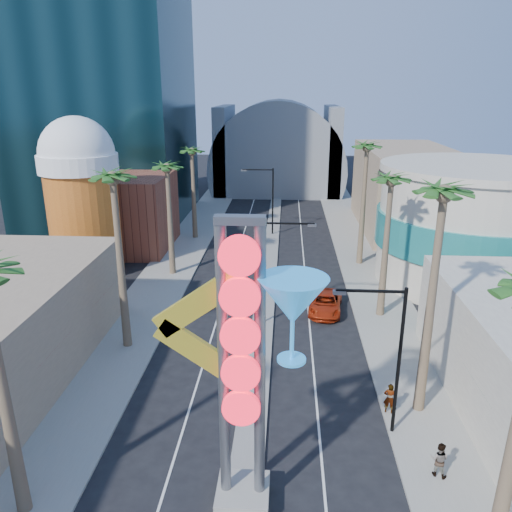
% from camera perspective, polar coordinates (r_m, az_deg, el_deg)
% --- Properties ---
extents(sidewalk_west, '(5.00, 100.00, 0.15)m').
position_cam_1_polar(sidewalk_west, '(52.59, -8.82, -0.06)').
color(sidewalk_west, gray).
rests_on(sidewalk_west, ground).
extents(sidewalk_east, '(5.00, 100.00, 0.15)m').
position_cam_1_polar(sidewalk_east, '(52.02, 12.10, -0.48)').
color(sidewalk_east, gray).
rests_on(sidewalk_east, ground).
extents(median, '(1.60, 84.00, 0.15)m').
position_cam_1_polar(median, '(54.28, 1.69, 0.75)').
color(median, gray).
rests_on(median, ground).
extents(hotel_tower, '(20.00, 20.00, 50.00)m').
position_cam_1_polar(hotel_tower, '(70.25, -17.77, 24.58)').
color(hotel_tower, black).
rests_on(hotel_tower, ground).
extents(brick_filler_west, '(10.00, 10.00, 8.00)m').
position_cam_1_polar(brick_filler_west, '(56.02, -14.91, 4.86)').
color(brick_filler_west, brown).
rests_on(brick_filler_west, ground).
extents(filler_east, '(10.00, 20.00, 10.00)m').
position_cam_1_polar(filler_east, '(64.38, 16.55, 7.36)').
color(filler_east, '#957C60').
rests_on(filler_east, ground).
extents(beer_mug, '(7.00, 7.00, 14.50)m').
position_cam_1_polar(beer_mug, '(48.26, -19.33, 6.98)').
color(beer_mug, '#B74618').
rests_on(beer_mug, ground).
extents(turquoise_building, '(16.60, 16.60, 10.60)m').
position_cam_1_polar(turquoise_building, '(48.02, 23.45, 3.24)').
color(turquoise_building, '#B5A999').
rests_on(turquoise_building, ground).
extents(canopy, '(22.00, 16.00, 22.00)m').
position_cam_1_polar(canopy, '(86.55, 2.49, 10.35)').
color(canopy, slate).
rests_on(canopy, ground).
extents(neon_sign, '(6.53, 2.60, 12.55)m').
position_cam_1_polar(neon_sign, '(19.10, 0.79, -10.88)').
color(neon_sign, gray).
rests_on(neon_sign, ground).
extents(streetlight_0, '(3.79, 0.25, 8.00)m').
position_cam_1_polar(streetlight_0, '(35.68, 1.67, -0.77)').
color(streetlight_0, black).
rests_on(streetlight_0, ground).
extents(streetlight_1, '(3.79, 0.25, 8.00)m').
position_cam_1_polar(streetlight_1, '(58.89, 1.40, 7.01)').
color(streetlight_1, black).
rests_on(streetlight_1, ground).
extents(streetlight_2, '(3.45, 0.25, 8.00)m').
position_cam_1_polar(streetlight_2, '(25.22, 15.10, -10.19)').
color(streetlight_2, black).
rests_on(streetlight_2, ground).
extents(palm_1, '(2.40, 2.40, 12.70)m').
position_cam_1_polar(palm_1, '(32.02, -15.96, 7.31)').
color(palm_1, brown).
rests_on(palm_1, ground).
extents(palm_2, '(2.40, 2.40, 11.20)m').
position_cam_1_polar(palm_2, '(45.49, -10.10, 9.18)').
color(palm_2, brown).
rests_on(palm_2, ground).
extents(palm_3, '(2.40, 2.40, 11.20)m').
position_cam_1_polar(palm_3, '(57.10, -7.31, 11.18)').
color(palm_3, brown).
rests_on(palm_3, ground).
extents(palm_5, '(2.40, 2.40, 13.20)m').
position_cam_1_polar(palm_5, '(25.37, 20.52, 5.04)').
color(palm_5, brown).
rests_on(palm_5, ground).
extents(palm_6, '(2.40, 2.40, 11.70)m').
position_cam_1_polar(palm_6, '(37.03, 15.15, 7.42)').
color(palm_6, brown).
rests_on(palm_6, ground).
extents(palm_7, '(2.40, 2.40, 12.70)m').
position_cam_1_polar(palm_7, '(48.58, 12.53, 11.21)').
color(palm_7, brown).
rests_on(palm_7, ground).
extents(red_pickup, '(3.08, 5.50, 1.45)m').
position_cam_1_polar(red_pickup, '(39.69, 7.96, -5.33)').
color(red_pickup, '#AE290D').
rests_on(red_pickup, ground).
extents(pedestrian_a, '(0.71, 0.55, 1.74)m').
position_cam_1_polar(pedestrian_a, '(28.56, 15.02, -15.44)').
color(pedestrian_a, gray).
rests_on(pedestrian_a, sidewalk_east).
extents(pedestrian_b, '(1.02, 0.94, 1.68)m').
position_cam_1_polar(pedestrian_b, '(25.39, 20.20, -20.98)').
color(pedestrian_b, gray).
rests_on(pedestrian_b, sidewalk_east).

